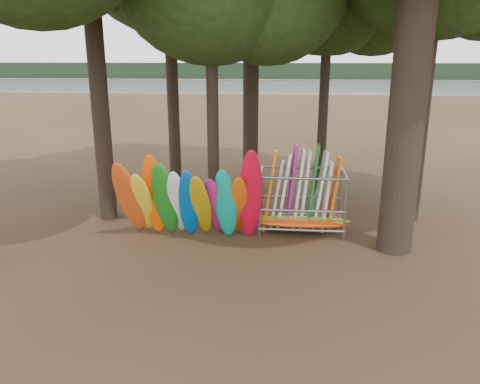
{
  "coord_description": "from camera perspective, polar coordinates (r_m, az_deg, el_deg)",
  "views": [
    {
      "loc": [
        1.23,
        -12.98,
        5.63
      ],
      "look_at": [
        -0.12,
        1.5,
        1.4
      ],
      "focal_mm": 35.0,
      "sensor_mm": 36.0,
      "label": 1
    }
  ],
  "objects": [
    {
      "name": "ground",
      "position": [
        14.2,
        -0.08,
        -7.14
      ],
      "size": [
        120.0,
        120.0,
        0.0
      ],
      "primitive_type": "plane",
      "color": "#47331E",
      "rests_on": "ground"
    },
    {
      "name": "kayak_row",
      "position": [
        14.73,
        -6.36,
        -1.14
      ],
      "size": [
        4.72,
        1.95,
        3.16
      ],
      "color": "#DB4915",
      "rests_on": "ground"
    },
    {
      "name": "lake",
      "position": [
        73.21,
        4.43,
        11.77
      ],
      "size": [
        160.0,
        160.0,
        0.0
      ],
      "primitive_type": "plane",
      "color": "gray",
      "rests_on": "ground"
    },
    {
      "name": "storage_rack",
      "position": [
        15.58,
        7.49,
        -1.3
      ],
      "size": [
        3.25,
        1.5,
        2.92
      ],
      "color": "gray",
      "rests_on": "ground"
    },
    {
      "name": "far_shore",
      "position": [
        123.04,
        4.9,
        14.48
      ],
      "size": [
        160.0,
        4.0,
        4.0
      ],
      "primitive_type": "cube",
      "color": "black",
      "rests_on": "ground"
    }
  ]
}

